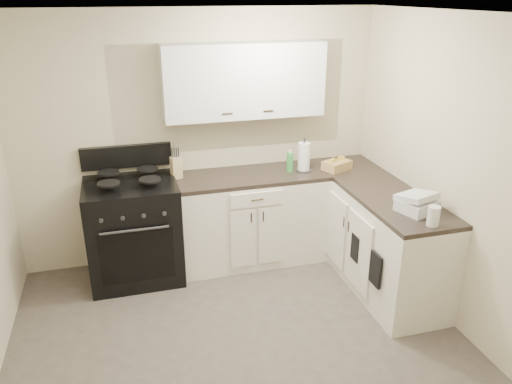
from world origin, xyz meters
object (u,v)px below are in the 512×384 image
object	(u,v)px
wicker_basket	(337,165)
countertop_grill	(417,206)
knife_block	(176,168)
paper_towel	(304,157)
stove	(135,233)

from	to	relation	value
wicker_basket	countertop_grill	size ratio (longest dim) A/B	0.99
knife_block	paper_towel	size ratio (longest dim) A/B	0.73
countertop_grill	knife_block	bearing A→B (deg)	125.63
countertop_grill	wicker_basket	bearing A→B (deg)	82.16
stove	wicker_basket	xyz separation A→B (m)	(2.05, -0.07, 0.53)
knife_block	paper_towel	distance (m)	1.27
stove	wicker_basket	bearing A→B (deg)	-1.99
knife_block	wicker_basket	distance (m)	1.61
knife_block	wicker_basket	xyz separation A→B (m)	(1.60, -0.20, -0.06)
knife_block	countertop_grill	world-z (taller)	knife_block
stove	knife_block	xyz separation A→B (m)	(0.45, 0.13, 0.59)
stove	countertop_grill	xyz separation A→B (m)	(2.25, -1.21, 0.53)
stove	knife_block	world-z (taller)	knife_block
stove	wicker_basket	size ratio (longest dim) A/B	3.80
paper_towel	countertop_grill	distance (m)	1.32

